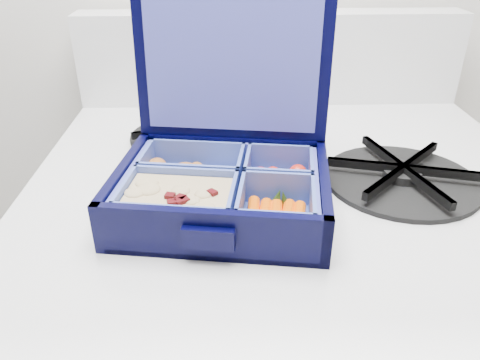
{
  "coord_description": "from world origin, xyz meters",
  "views": [
    {
      "loc": [
        0.62,
        1.2,
        1.17
      ],
      "look_at": [
        0.63,
        1.62,
        0.94
      ],
      "focal_mm": 35.0,
      "sensor_mm": 36.0,
      "label": 1
    }
  ],
  "objects": [
    {
      "name": "bento_box",
      "position": [
        0.61,
        1.61,
        0.93
      ],
      "size": [
        0.23,
        0.19,
        0.05
      ],
      "primitive_type": null,
      "rotation": [
        0.0,
        0.0,
        -0.14
      ],
      "color": "black",
      "rests_on": "stove"
    },
    {
      "name": "burner_grate",
      "position": [
        0.82,
        1.66,
        0.92
      ],
      "size": [
        0.21,
        0.21,
        0.03
      ],
      "primitive_type": "cylinder",
      "rotation": [
        0.0,
        0.0,
        -0.27
      ],
      "color": "black",
      "rests_on": "stove"
    },
    {
      "name": "burner_grate_rear",
      "position": [
        0.56,
        1.79,
        0.92
      ],
      "size": [
        0.19,
        0.19,
        0.02
      ],
      "primitive_type": "cylinder",
      "rotation": [
        0.0,
        0.0,
        0.37
      ],
      "color": "black",
      "rests_on": "stove"
    },
    {
      "name": "fork",
      "position": [
        0.64,
        1.75,
        0.91
      ],
      "size": [
        0.07,
        0.17,
        0.01
      ],
      "primitive_type": null,
      "rotation": [
        0.0,
        0.0,
        -0.26
      ],
      "color": "#B4B4B4",
      "rests_on": "stove"
    }
  ]
}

